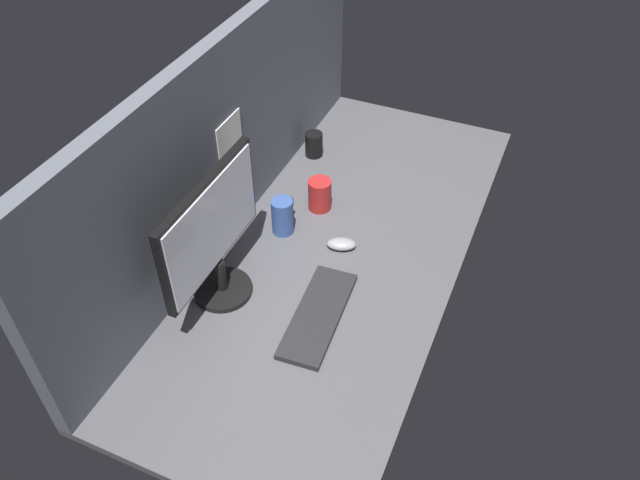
{
  "coord_description": "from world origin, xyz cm",
  "views": [
    {
      "loc": [
        -140.63,
        -54.67,
        143.05
      ],
      "look_at": [
        -12.98,
        0.0,
        14.0
      ],
      "focal_mm": 35.31,
      "sensor_mm": 36.0,
      "label": 1
    }
  ],
  "objects_px": {
    "mug_red_plastic": "(320,195)",
    "mug_black_travel": "(314,144)",
    "mouse": "(342,244)",
    "keyboard": "(318,315)",
    "mug_ceramic_blue": "(283,215)",
    "monitor": "(213,234)"
  },
  "relations": [
    {
      "from": "monitor",
      "to": "keyboard",
      "type": "relative_size",
      "value": 1.26
    },
    {
      "from": "keyboard",
      "to": "mug_ceramic_blue",
      "type": "height_order",
      "value": "mug_ceramic_blue"
    },
    {
      "from": "keyboard",
      "to": "mouse",
      "type": "relative_size",
      "value": 3.85
    },
    {
      "from": "mouse",
      "to": "mug_ceramic_blue",
      "type": "relative_size",
      "value": 0.74
    },
    {
      "from": "mug_black_travel",
      "to": "mug_ceramic_blue",
      "type": "height_order",
      "value": "mug_ceramic_blue"
    },
    {
      "from": "monitor",
      "to": "mug_black_travel",
      "type": "distance_m",
      "value": 0.8
    },
    {
      "from": "mug_black_travel",
      "to": "mouse",
      "type": "bearing_deg",
      "value": -146.38
    },
    {
      "from": "mug_red_plastic",
      "to": "mug_ceramic_blue",
      "type": "xyz_separation_m",
      "value": [
        -0.16,
        0.06,
        0.01
      ]
    },
    {
      "from": "mouse",
      "to": "keyboard",
      "type": "bearing_deg",
      "value": 169.12
    },
    {
      "from": "monitor",
      "to": "mug_ceramic_blue",
      "type": "bearing_deg",
      "value": -9.23
    },
    {
      "from": "mug_red_plastic",
      "to": "mouse",
      "type": "bearing_deg",
      "value": -137.25
    },
    {
      "from": "mug_red_plastic",
      "to": "mug_black_travel",
      "type": "xyz_separation_m",
      "value": [
        0.29,
        0.15,
        -0.01
      ]
    },
    {
      "from": "mug_red_plastic",
      "to": "mug_ceramic_blue",
      "type": "relative_size",
      "value": 0.89
    },
    {
      "from": "monitor",
      "to": "mouse",
      "type": "xyz_separation_m",
      "value": [
        0.33,
        -0.27,
        -0.22
      ]
    },
    {
      "from": "monitor",
      "to": "mug_ceramic_blue",
      "type": "xyz_separation_m",
      "value": [
        0.33,
        -0.05,
        -0.17
      ]
    },
    {
      "from": "keyboard",
      "to": "mouse",
      "type": "distance_m",
      "value": 0.31
    },
    {
      "from": "monitor",
      "to": "mug_red_plastic",
      "type": "distance_m",
      "value": 0.53
    },
    {
      "from": "mouse",
      "to": "mug_red_plastic",
      "type": "relative_size",
      "value": 0.83
    },
    {
      "from": "mug_black_travel",
      "to": "keyboard",
      "type": "bearing_deg",
      "value": -155.36
    },
    {
      "from": "keyboard",
      "to": "mouse",
      "type": "xyz_separation_m",
      "value": [
        0.3,
        0.05,
        0.01
      ]
    },
    {
      "from": "keyboard",
      "to": "mug_ceramic_blue",
      "type": "bearing_deg",
      "value": 36.0
    },
    {
      "from": "mug_red_plastic",
      "to": "mug_black_travel",
      "type": "height_order",
      "value": "mug_red_plastic"
    }
  ]
}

